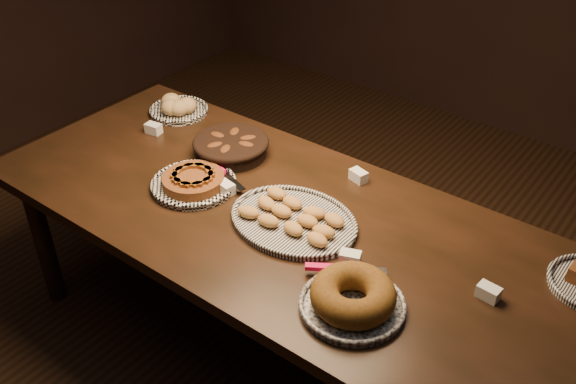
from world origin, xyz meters
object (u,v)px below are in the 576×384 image
Objects in this scene: apple_tart_plate at (194,182)px; madeleine_platter at (293,219)px; bundt_cake_plate at (353,298)px; buffet_table at (283,231)px.

madeleine_platter is at bearing -16.19° from apple_tart_plate.
buffet_table is at bearing 158.68° from bundt_cake_plate.
buffet_table is 0.41m from apple_tart_plate.
bundt_cake_plate reaches higher than buffet_table.
apple_tart_plate is (-0.39, -0.07, 0.10)m from buffet_table.
apple_tart_plate is 0.75× the size of madeleine_platter.
buffet_table is at bearing 171.75° from madeleine_platter.
buffet_table is 4.92× the size of madeleine_platter.
apple_tart_plate is 0.95× the size of bundt_cake_plate.
apple_tart_plate is at bearing 174.80° from bundt_cake_plate.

